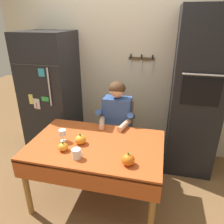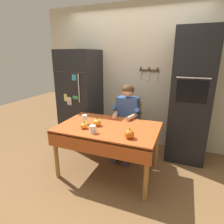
% 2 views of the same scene
% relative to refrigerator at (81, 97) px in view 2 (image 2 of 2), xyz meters
% --- Properties ---
extents(ground_plane, '(10.00, 10.00, 0.00)m').
position_rel_refrigerator_xyz_m(ground_plane, '(0.95, -0.96, -0.90)').
color(ground_plane, brown).
rests_on(ground_plane, ground).
extents(back_wall_assembly, '(3.70, 0.13, 2.60)m').
position_rel_refrigerator_xyz_m(back_wall_assembly, '(1.00, 0.39, 0.40)').
color(back_wall_assembly, beige).
rests_on(back_wall_assembly, ground).
extents(refrigerator, '(0.68, 0.71, 1.80)m').
position_rel_refrigerator_xyz_m(refrigerator, '(0.00, 0.00, 0.00)').
color(refrigerator, black).
rests_on(refrigerator, ground).
extents(wall_oven, '(0.60, 0.64, 2.10)m').
position_rel_refrigerator_xyz_m(wall_oven, '(2.00, 0.04, 0.15)').
color(wall_oven, black).
rests_on(wall_oven, ground).
extents(dining_table, '(1.40, 0.90, 0.74)m').
position_rel_refrigerator_xyz_m(dining_table, '(0.95, -0.88, -0.24)').
color(dining_table, '#9E6B33').
rests_on(dining_table, ground).
extents(chair_behind_person, '(0.40, 0.40, 0.93)m').
position_rel_refrigerator_xyz_m(chair_behind_person, '(1.04, -0.09, -0.39)').
color(chair_behind_person, '#9E6B33').
rests_on(chair_behind_person, ground).
extents(seated_person, '(0.47, 0.55, 1.25)m').
position_rel_refrigerator_xyz_m(seated_person, '(1.04, -0.28, -0.16)').
color(seated_person, '#38384C').
rests_on(seated_person, ground).
extents(coffee_mug, '(0.11, 0.09, 0.10)m').
position_rel_refrigerator_xyz_m(coffee_mug, '(0.85, -1.15, -0.11)').
color(coffee_mug, white).
rests_on(coffee_mug, dining_table).
extents(wine_glass, '(0.08, 0.08, 0.13)m').
position_rel_refrigerator_xyz_m(wine_glass, '(0.59, -0.90, -0.06)').
color(wine_glass, white).
rests_on(wine_glass, dining_table).
extents(pumpkin_large, '(0.10, 0.10, 0.10)m').
position_rel_refrigerator_xyz_m(pumpkin_large, '(0.67, -1.06, -0.12)').
color(pumpkin_large, orange).
rests_on(pumpkin_large, dining_table).
extents(pumpkin_medium, '(0.12, 0.12, 0.13)m').
position_rel_refrigerator_xyz_m(pumpkin_medium, '(1.34, -1.13, -0.11)').
color(pumpkin_medium, orange).
rests_on(pumpkin_medium, dining_table).
extents(pumpkin_small, '(0.11, 0.11, 0.12)m').
position_rel_refrigerator_xyz_m(pumpkin_small, '(0.79, -0.90, -0.11)').
color(pumpkin_small, orange).
rests_on(pumpkin_small, dining_table).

